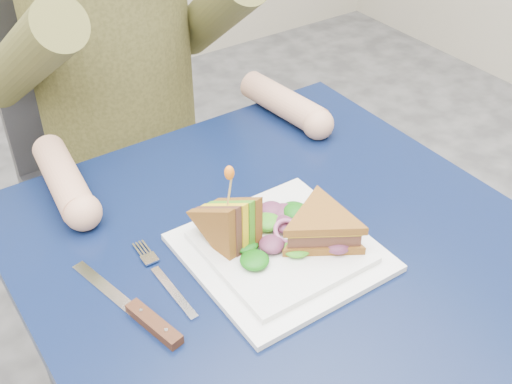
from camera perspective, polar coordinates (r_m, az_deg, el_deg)
table at (r=1.03m, az=2.26°, el=-7.78°), size 0.75×0.75×0.73m
chair at (r=1.59m, az=-12.76°, el=4.35°), size 0.42×0.40×0.93m
diner at (r=1.33m, az=-12.97°, el=15.81°), size 0.54×0.59×0.74m
plate at (r=0.95m, az=2.20°, el=-5.20°), size 0.26×0.26×0.02m
sandwich_flat at (r=0.94m, az=5.88°, el=-3.13°), size 0.19×0.19×0.05m
sandwich_upright at (r=0.92m, az=-2.25°, el=-2.93°), size 0.08×0.13×0.13m
fork at (r=0.92m, az=-8.11°, el=-7.75°), size 0.02×0.18×0.01m
knife at (r=0.88m, az=-9.91°, el=-10.85°), size 0.07×0.22×0.02m
toothpick at (r=0.88m, az=-2.34°, el=0.24°), size 0.01×0.01×0.06m
toothpick_frill at (r=0.87m, az=-2.39°, el=1.72°), size 0.01×0.01×0.02m
lettuce_spill at (r=0.94m, az=2.12°, el=-3.81°), size 0.15×0.13×0.02m
onion_ring at (r=0.94m, az=2.80°, el=-3.52°), size 0.04×0.04×0.02m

